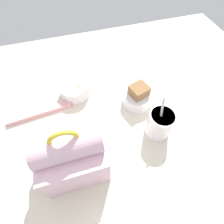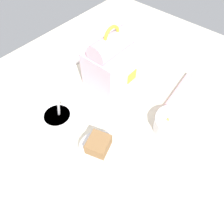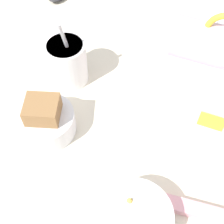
{
  "view_description": "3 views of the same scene",
  "coord_description": "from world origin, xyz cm",
  "px_view_note": "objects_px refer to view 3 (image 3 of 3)",
  "views": [
    {
      "loc": [
        10.5,
        31.02,
        54.01
      ],
      "look_at": [
        1.49,
        0.43,
        7.0
      ],
      "focal_mm": 28.0,
      "sensor_mm": 36.0,
      "label": 1
    },
    {
      "loc": [
        -28.59,
        -25.44,
        58.43
      ],
      "look_at": [
        1.49,
        0.43,
        7.0
      ],
      "focal_mm": 35.0,
      "sensor_mm": 36.0,
      "label": 2
    },
    {
      "loc": [
        13.39,
        -29.5,
        52.96
      ],
      "look_at": [
        1.49,
        0.43,
        7.0
      ],
      "focal_mm": 50.0,
      "sensor_mm": 36.0,
      "label": 3
    }
  ],
  "objects_px": {
    "lunch_bag": "(210,73)",
    "keyboard": "(145,10)",
    "bento_bowl_sandwich": "(46,120)",
    "bento_bowl_snacks": "(134,218)",
    "soup_cup": "(67,62)"
  },
  "relations": [
    {
      "from": "soup_cup",
      "to": "lunch_bag",
      "type": "bearing_deg",
      "value": 8.66
    },
    {
      "from": "keyboard",
      "to": "bento_bowl_snacks",
      "type": "distance_m",
      "value": 0.53
    },
    {
      "from": "lunch_bag",
      "to": "bento_bowl_snacks",
      "type": "height_order",
      "value": "lunch_bag"
    },
    {
      "from": "keyboard",
      "to": "soup_cup",
      "type": "relative_size",
      "value": 2.44
    },
    {
      "from": "keyboard",
      "to": "lunch_bag",
      "type": "relative_size",
      "value": 1.81
    },
    {
      "from": "bento_bowl_sandwich",
      "to": "bento_bowl_snacks",
      "type": "bearing_deg",
      "value": -26.88
    },
    {
      "from": "lunch_bag",
      "to": "bento_bowl_sandwich",
      "type": "xyz_separation_m",
      "value": [
        -0.26,
        -0.17,
        -0.05
      ]
    },
    {
      "from": "lunch_bag",
      "to": "keyboard",
      "type": "bearing_deg",
      "value": 130.25
    },
    {
      "from": "bento_bowl_sandwich",
      "to": "bento_bowl_snacks",
      "type": "height_order",
      "value": "bento_bowl_sandwich"
    },
    {
      "from": "keyboard",
      "to": "soup_cup",
      "type": "xyz_separation_m",
      "value": [
        -0.08,
        -0.27,
        0.04
      ]
    },
    {
      "from": "bento_bowl_sandwich",
      "to": "bento_bowl_snacks",
      "type": "distance_m",
      "value": 0.24
    },
    {
      "from": "keyboard",
      "to": "soup_cup",
      "type": "bearing_deg",
      "value": -106.86
    },
    {
      "from": "soup_cup",
      "to": "bento_bowl_sandwich",
      "type": "xyz_separation_m",
      "value": [
        0.02,
        -0.13,
        -0.02
      ]
    },
    {
      "from": "soup_cup",
      "to": "bento_bowl_snacks",
      "type": "height_order",
      "value": "soup_cup"
    },
    {
      "from": "keyboard",
      "to": "lunch_bag",
      "type": "xyz_separation_m",
      "value": [
        0.19,
        -0.23,
        0.07
      ]
    }
  ]
}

